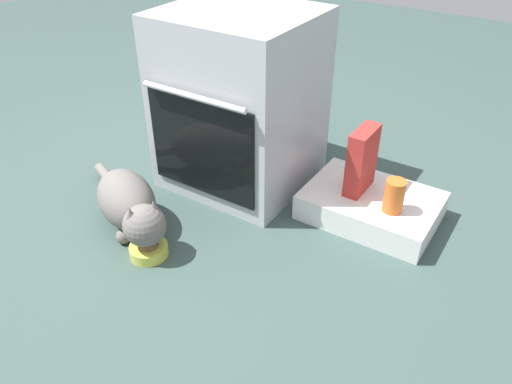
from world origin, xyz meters
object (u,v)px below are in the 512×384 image
Objects in this scene: cat at (130,204)px; sauce_jar at (394,196)px; food_bowl at (149,249)px; cereal_box at (362,160)px; oven at (240,102)px; pantry_cabinet at (371,206)px.

sauce_jar is at bearing 58.45° from cat.
food_bowl is 0.93m from cereal_box.
oven is 1.44× the size of pantry_cabinet.
cereal_box is (0.55, 0.71, 0.23)m from food_bowl.
pantry_cabinet reaches higher than food_bowl.
pantry_cabinet is at bearing 148.87° from sauce_jar.
cereal_box is at bearing 4.52° from oven.
pantry_cabinet is at bearing 3.22° from oven.
oven is 1.13× the size of cat.
sauce_jar reaches higher than cat.
cat reaches higher than pantry_cabinet.
sauce_jar is (0.11, -0.06, 0.13)m from pantry_cabinet.
oven is 0.66m from cat.
food_bowl is at bearing -138.79° from sauce_jar.
cereal_box is 2.00× the size of sauce_jar.
cat is (-0.15, -0.58, -0.27)m from oven.
cereal_box is at bearing 67.78° from cat.
pantry_cabinet is at bearing 64.78° from cat.
pantry_cabinet is 3.66× the size of food_bowl.
cat is (-0.79, -0.62, 0.07)m from pantry_cabinet.
food_bowl is 0.21× the size of cat.
cereal_box is at bearing 172.54° from pantry_cabinet.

